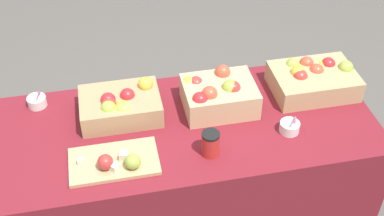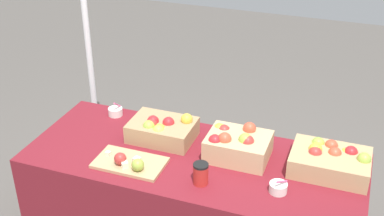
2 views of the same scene
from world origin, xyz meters
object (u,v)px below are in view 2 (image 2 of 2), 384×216
(cutting_board_front, at_px, (130,162))
(sample_bowl_near, at_px, (278,188))
(apple_crate_middle, at_px, (237,145))
(apple_crate_right, at_px, (162,129))
(coffee_cup, at_px, (201,174))
(sample_bowl_mid, at_px, (115,111))
(tent_pole, at_px, (88,46))
(apple_crate_left, at_px, (331,161))

(cutting_board_front, distance_m, sample_bowl_near, 0.81)
(apple_crate_middle, xyz_separation_m, apple_crate_right, (-0.47, 0.03, -0.01))
(cutting_board_front, bearing_deg, apple_crate_right, 79.80)
(apple_crate_right, height_order, cutting_board_front, apple_crate_right)
(sample_bowl_near, bearing_deg, coffee_cup, -170.39)
(sample_bowl_mid, xyz_separation_m, tent_pole, (-0.41, 0.40, 0.25))
(apple_crate_left, relative_size, coffee_cup, 3.44)
(apple_crate_middle, xyz_separation_m, coffee_cup, (-0.11, -0.30, -0.02))
(apple_crate_left, distance_m, tent_pole, 1.87)
(cutting_board_front, distance_m, sample_bowl_mid, 0.59)
(cutting_board_front, xyz_separation_m, coffee_cup, (0.42, -0.01, 0.04))
(coffee_cup, bearing_deg, sample_bowl_near, 9.61)
(apple_crate_left, distance_m, apple_crate_middle, 0.51)
(apple_crate_middle, xyz_separation_m, sample_bowl_mid, (-0.86, 0.19, -0.05))
(sample_bowl_mid, bearing_deg, cutting_board_front, -54.86)
(apple_crate_left, xyz_separation_m, apple_crate_middle, (-0.51, -0.04, 0.01))
(coffee_cup, bearing_deg, apple_crate_left, 29.27)
(cutting_board_front, distance_m, tent_pole, 1.18)
(sample_bowl_near, relative_size, sample_bowl_mid, 0.85)
(sample_bowl_mid, distance_m, tent_pole, 0.62)
(apple_crate_middle, distance_m, apple_crate_right, 0.47)
(sample_bowl_near, xyz_separation_m, sample_bowl_mid, (-1.15, 0.43, -0.00))
(apple_crate_middle, bearing_deg, apple_crate_left, 4.55)
(coffee_cup, xyz_separation_m, tent_pole, (-1.16, 0.89, 0.22))
(apple_crate_right, distance_m, sample_bowl_near, 0.80)
(tent_pole, bearing_deg, cutting_board_front, -49.73)
(apple_crate_left, height_order, cutting_board_front, apple_crate_left)
(apple_crate_middle, relative_size, coffee_cup, 2.87)
(sample_bowl_near, xyz_separation_m, coffee_cup, (-0.39, -0.07, 0.03))
(apple_crate_left, distance_m, sample_bowl_near, 0.36)
(apple_crate_middle, xyz_separation_m, cutting_board_front, (-0.52, -0.29, -0.06))
(apple_crate_left, relative_size, apple_crate_middle, 1.20)
(sample_bowl_near, relative_size, coffee_cup, 0.80)
(cutting_board_front, distance_m, coffee_cup, 0.42)
(cutting_board_front, relative_size, sample_bowl_near, 4.01)
(cutting_board_front, xyz_separation_m, sample_bowl_mid, (-0.34, 0.48, 0.00))
(apple_crate_right, height_order, sample_bowl_mid, apple_crate_right)
(apple_crate_right, bearing_deg, sample_bowl_mid, 157.90)
(sample_bowl_near, distance_m, sample_bowl_mid, 1.22)
(apple_crate_middle, height_order, apple_crate_right, apple_crate_middle)
(apple_crate_middle, relative_size, sample_bowl_mid, 3.02)
(apple_crate_right, bearing_deg, tent_pole, 145.16)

